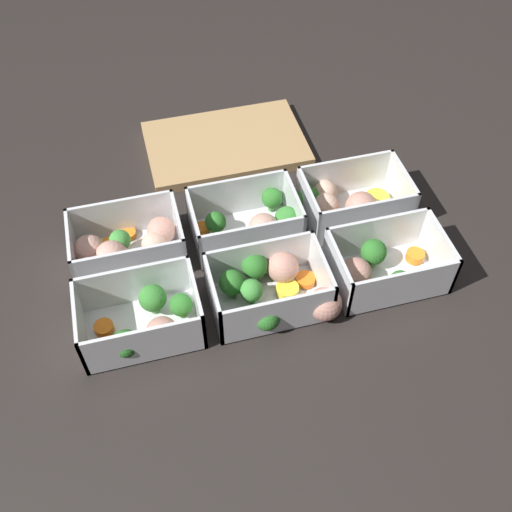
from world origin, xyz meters
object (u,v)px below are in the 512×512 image
object	(u,v)px
container_near_left	(147,321)
container_far_right	(349,204)
container_near_right	(381,268)
container_far_center	(252,223)
container_near_center	(274,290)
container_far_left	(123,250)

from	to	relation	value
container_near_left	container_far_right	world-z (taller)	same
container_near_right	container_far_center	distance (m)	0.21
container_near_center	container_far_left	distance (m)	0.24
container_near_left	container_near_center	xyz separation A→B (m)	(0.18, 0.01, 0.00)
container_near_right	container_far_right	size ratio (longest dim) A/B	0.95
container_far_center	container_far_right	distance (m)	0.16
container_far_left	container_far_center	world-z (taller)	same
container_near_left	container_near_center	distance (m)	0.18
container_far_center	container_near_center	bearing A→B (deg)	-91.28
container_far_left	container_far_center	size ratio (longest dim) A/B	1.04
container_far_center	container_far_left	bearing A→B (deg)	-179.36
container_near_right	container_far_right	world-z (taller)	same
container_near_left	container_far_center	xyz separation A→B (m)	(0.18, 0.14, 0.00)
container_near_right	container_far_right	bearing A→B (deg)	88.73
container_near_center	container_far_left	size ratio (longest dim) A/B	1.02
container_near_left	container_far_left	bearing A→B (deg)	97.45
container_far_center	container_near_right	bearing A→B (deg)	-40.21
container_near_center	container_far_left	world-z (taller)	same
container_near_center	container_far_center	size ratio (longest dim) A/B	1.07
container_near_center	container_far_center	xyz separation A→B (m)	(0.00, 0.13, 0.00)
container_near_left	container_far_right	xyz separation A→B (m)	(0.34, 0.14, -0.00)
container_near_right	container_far_left	bearing A→B (deg)	159.88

